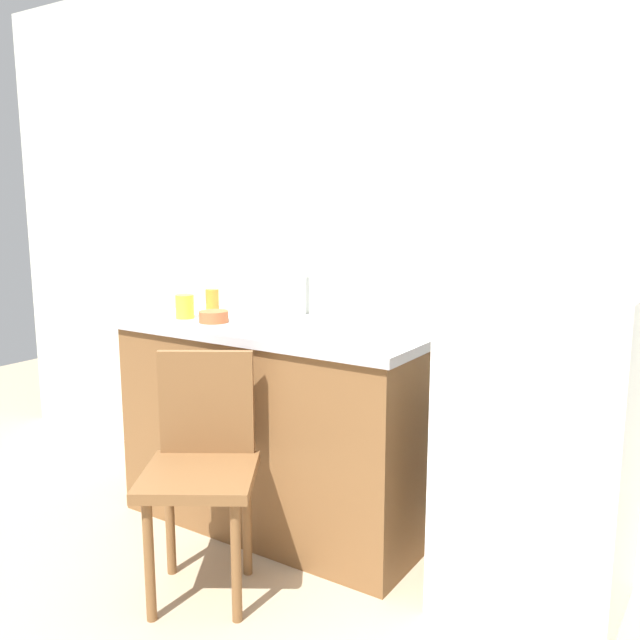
# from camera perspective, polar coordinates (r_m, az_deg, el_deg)

# --- Properties ---
(ground_plane) EXTENTS (8.00, 8.00, 0.00)m
(ground_plane) POSITION_cam_1_polar(r_m,az_deg,el_deg) (2.66, -9.23, -22.89)
(ground_plane) COLOR tan
(back_wall) EXTENTS (4.80, 0.10, 2.58)m
(back_wall) POSITION_cam_1_polar(r_m,az_deg,el_deg) (3.04, 2.89, 7.22)
(back_wall) COLOR silver
(back_wall) RESTS_ON ground_plane
(cabinet_base) EXTENTS (1.37, 0.60, 0.88)m
(cabinet_base) POSITION_cam_1_polar(r_m,az_deg,el_deg) (3.01, -3.52, -9.35)
(cabinet_base) COLOR brown
(cabinet_base) RESTS_ON ground_plane
(countertop) EXTENTS (1.41, 0.64, 0.04)m
(countertop) POSITION_cam_1_polar(r_m,az_deg,el_deg) (2.89, -3.61, -0.75)
(countertop) COLOR #B7B7BC
(countertop) RESTS_ON cabinet_base
(faucet) EXTENTS (0.02, 0.02, 0.24)m
(faucet) POSITION_cam_1_polar(r_m,az_deg,el_deg) (3.10, -1.60, 2.61)
(faucet) COLOR #B7B7BC
(faucet) RESTS_ON countertop
(refrigerator) EXTENTS (0.60, 0.59, 1.16)m
(refrigerator) POSITION_cam_1_polar(r_m,az_deg,el_deg) (2.50, 18.47, -10.57)
(refrigerator) COLOR white
(refrigerator) RESTS_ON ground_plane
(chair) EXTENTS (0.55, 0.55, 0.89)m
(chair) POSITION_cam_1_polar(r_m,az_deg,el_deg) (2.53, -10.15, -11.95)
(chair) COLOR brown
(chair) RESTS_ON ground_plane
(dish_tray) EXTENTS (0.28, 0.20, 0.05)m
(dish_tray) POSITION_cam_1_polar(r_m,az_deg,el_deg) (2.67, 4.25, -0.69)
(dish_tray) COLOR white
(dish_tray) RESTS_ON countertop
(terracotta_bowl) EXTENTS (0.13, 0.13, 0.05)m
(terracotta_bowl) POSITION_cam_1_polar(r_m,az_deg,el_deg) (2.97, -9.15, 0.29)
(terracotta_bowl) COLOR #B25B33
(terracotta_bowl) RESTS_ON countertop
(cup_white) EXTENTS (0.07, 0.07, 0.08)m
(cup_white) POSITION_cam_1_polar(r_m,az_deg,el_deg) (2.88, -4.47, 0.43)
(cup_white) COLOR white
(cup_white) RESTS_ON countertop
(cup_orange) EXTENTS (0.06, 0.06, 0.11)m
(cup_orange) POSITION_cam_1_polar(r_m,az_deg,el_deg) (3.27, -9.27, 1.69)
(cup_orange) COLOR orange
(cup_orange) RESTS_ON countertop
(cup_yellow) EXTENTS (0.08, 0.08, 0.11)m
(cup_yellow) POSITION_cam_1_polar(r_m,az_deg,el_deg) (3.09, -11.58, 1.14)
(cup_yellow) COLOR yellow
(cup_yellow) RESTS_ON countertop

